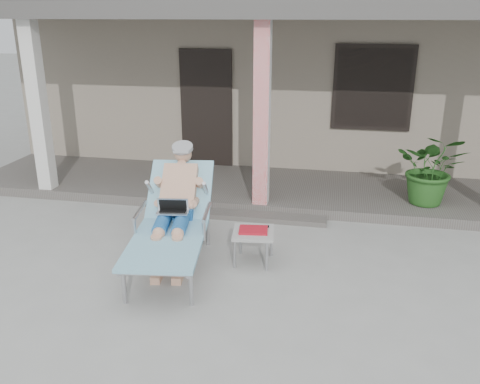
# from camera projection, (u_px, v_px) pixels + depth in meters

# --- Properties ---
(ground) EXTENTS (60.00, 60.00, 0.00)m
(ground) POSITION_uv_depth(u_px,v_px,m) (231.00, 281.00, 5.70)
(ground) COLOR #9E9E99
(ground) RESTS_ON ground
(house) EXTENTS (10.40, 5.40, 3.30)m
(house) POSITION_uv_depth(u_px,v_px,m) (293.00, 70.00, 11.15)
(house) COLOR gray
(house) RESTS_ON ground
(porch_deck) EXTENTS (10.00, 2.00, 0.15)m
(porch_deck) POSITION_uv_depth(u_px,v_px,m) (269.00, 189.00, 8.45)
(porch_deck) COLOR #605B56
(porch_deck) RESTS_ON ground
(porch_overhang) EXTENTS (10.00, 2.30, 2.85)m
(porch_overhang) POSITION_uv_depth(u_px,v_px,m) (272.00, 17.00, 7.49)
(porch_overhang) COLOR silver
(porch_overhang) RESTS_ON porch_deck
(porch_step) EXTENTS (2.00, 0.30, 0.07)m
(porch_step) POSITION_uv_depth(u_px,v_px,m) (257.00, 217.00, 7.40)
(porch_step) COLOR #605B56
(porch_step) RESTS_ON ground
(lounger) EXTENTS (1.07, 2.18, 1.37)m
(lounger) POSITION_uv_depth(u_px,v_px,m) (173.00, 193.00, 5.95)
(lounger) COLOR #B7B7BC
(lounger) RESTS_ON ground
(side_table) EXTENTS (0.53, 0.53, 0.43)m
(side_table) POSITION_uv_depth(u_px,v_px,m) (253.00, 234.00, 6.02)
(side_table) COLOR #A3A39F
(side_table) RESTS_ON ground
(potted_palm) EXTENTS (1.14, 1.05, 1.08)m
(potted_palm) POSITION_uv_depth(u_px,v_px,m) (432.00, 169.00, 7.42)
(potted_palm) COLOR #26591E
(potted_palm) RESTS_ON porch_deck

